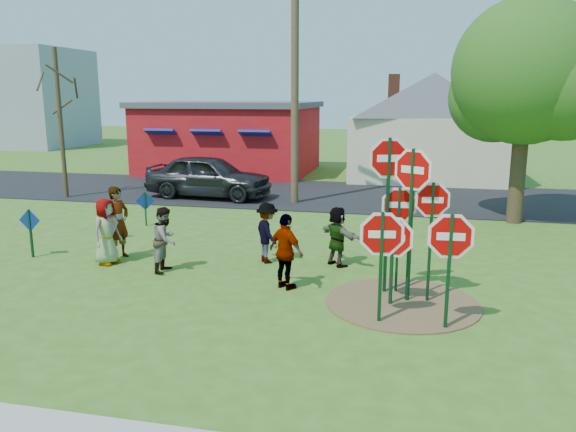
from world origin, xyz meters
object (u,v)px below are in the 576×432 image
stop_sign_d (432,211)px  person_a (106,231)px  utility_pole (295,72)px  leafy_tree (530,79)px  stop_sign_c (412,190)px  stop_sign_b (388,175)px  stop_sign_a (382,243)px  suv (209,176)px  person_b (118,223)px

stop_sign_d → person_a: size_ratio=1.56×
utility_pole → leafy_tree: size_ratio=1.32×
stop_sign_c → stop_sign_b: bearing=169.3°
stop_sign_a → leafy_tree: 11.02m
stop_sign_c → leafy_tree: bearing=96.9°
person_a → utility_pole: bearing=-3.3°
stop_sign_d → suv: (-8.77, 10.52, -1.01)m
person_a → stop_sign_b: bearing=-80.3°
stop_sign_b → leafy_tree: size_ratio=0.48×
person_a → leafy_tree: bearing=-41.7°
utility_pole → leafy_tree: 8.37m
person_a → leafy_tree: 13.95m
stop_sign_b → leafy_tree: bearing=46.1°
person_a → suv: size_ratio=0.33×
stop_sign_b → leafy_tree: 9.26m
stop_sign_c → stop_sign_d: stop_sign_c is taller
utility_pole → stop_sign_a: bearing=-70.5°
stop_sign_b → person_b: size_ratio=1.85×
utility_pole → person_a: bearing=-108.1°
person_a → suv: 9.54m
stop_sign_a → stop_sign_d: size_ratio=0.86×
stop_sign_d → stop_sign_c: bearing=178.4°
stop_sign_d → utility_pole: bearing=106.5°
stop_sign_a → stop_sign_c: size_ratio=0.68×
person_b → utility_pole: utility_pole is taller
utility_pole → stop_sign_b: bearing=-67.4°
person_a → suv: (-0.77, 9.51, 0.08)m
stop_sign_a → stop_sign_b: 1.99m
suv → utility_pole: (3.76, -0.34, 4.20)m
stop_sign_a → utility_pole: bearing=100.4°
person_a → leafy_tree: size_ratio=0.23×
person_b → utility_pole: size_ratio=0.20×
suv → leafy_tree: size_ratio=0.71×
person_a → person_b: (0.03, 0.57, 0.11)m
person_b → utility_pole: 10.01m
stop_sign_c → stop_sign_d: bearing=38.0°
stop_sign_a → leafy_tree: size_ratio=0.31×
stop_sign_a → stop_sign_d: 1.66m
stop_sign_b → stop_sign_a: bearing=-107.3°
stop_sign_c → person_a: bearing=-158.1°
stop_sign_c → suv: stop_sign_c is taller
stop_sign_c → utility_pole: size_ratio=0.35×
utility_pole → person_b: bearing=-109.0°
stop_sign_b → suv: bearing=110.8°
stop_sign_b → person_a: (-7.08, 0.64, -1.76)m
stop_sign_d → person_b: 8.19m
stop_sign_c → utility_pole: (-4.59, 10.24, 2.74)m
stop_sign_c → person_b: 7.86m
person_b → stop_sign_b: bearing=-86.0°
stop_sign_c → person_b: size_ratio=1.75×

